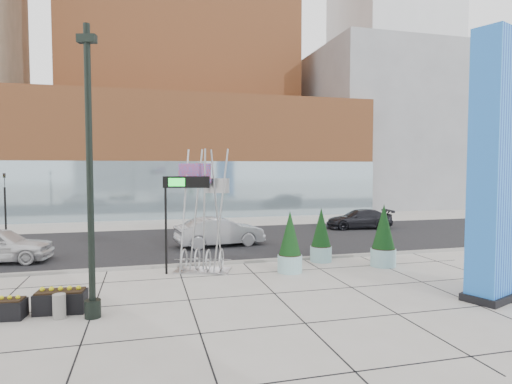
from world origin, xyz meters
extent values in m
plane|color=#9E9991|center=(0.00, 0.00, 0.00)|extent=(160.00, 160.00, 0.00)
cube|color=black|center=(0.00, 10.00, 0.01)|extent=(80.00, 12.00, 0.02)
cube|color=gray|center=(0.00, 4.00, 0.06)|extent=(80.00, 0.30, 0.12)
cube|color=#AC5F32|center=(1.00, 27.00, 5.50)|extent=(34.00, 10.00, 11.00)
cube|color=#8CA5B2|center=(1.00, 22.20, 2.50)|extent=(34.00, 0.60, 5.00)
cube|color=slate|center=(26.00, 32.00, 9.00)|extent=(20.00, 18.00, 18.00)
cube|color=#B2B7BC|center=(36.00, 48.00, 27.50)|extent=(16.00, 16.00, 55.00)
cube|color=#0B2DAB|center=(8.21, -3.36, 4.46)|extent=(2.67, 1.84, 8.92)
cube|color=black|center=(8.21, -3.36, 0.12)|extent=(2.92, 2.10, 0.25)
cylinder|color=black|center=(-4.93, -1.96, 4.28)|extent=(0.19, 0.19, 8.56)
cylinder|color=black|center=(-4.93, -1.96, 0.27)|extent=(0.47, 0.47, 0.53)
cube|color=black|center=(-4.93, -1.96, 8.13)|extent=(0.58, 0.38, 0.24)
cube|color=#A6A8AB|center=(-1.02, 2.88, 0.03)|extent=(2.57, 1.88, 0.06)
cylinder|color=#A6A8AB|center=(-1.76, 2.67, 2.63)|extent=(0.09, 0.09, 5.25)
cylinder|color=#A6A8AB|center=(-1.34, 3.04, 2.63)|extent=(0.09, 0.09, 5.25)
cylinder|color=#A6A8AB|center=(-0.92, 2.77, 2.63)|extent=(0.09, 0.09, 5.25)
cylinder|color=#A6A8AB|center=(-0.44, 3.09, 2.63)|extent=(0.09, 0.09, 5.25)
cylinder|color=#A6A8AB|center=(-0.18, 2.62, 2.63)|extent=(0.09, 0.09, 5.25)
torus|color=#A6A8AB|center=(-1.81, 2.77, 0.50)|extent=(0.40, 0.92, 0.96)
torus|color=#A6A8AB|center=(-1.28, 2.98, 0.50)|extent=(0.40, 0.92, 0.96)
torus|color=#A6A8AB|center=(-0.76, 2.77, 0.50)|extent=(0.40, 0.92, 0.96)
torus|color=#A6A8AB|center=(-0.23, 2.98, 0.50)|extent=(0.40, 0.92, 0.96)
cube|color=red|center=(-1.34, 2.88, 4.20)|extent=(1.33, 0.43, 0.84)
cube|color=#A6A8AB|center=(-0.39, 2.98, 3.68)|extent=(0.97, 0.51, 0.63)
cylinder|color=gray|center=(-5.88, -1.77, 0.36)|extent=(0.37, 0.37, 0.72)
cylinder|color=black|center=(-2.56, 2.80, 2.02)|extent=(0.10, 0.10, 4.04)
cube|color=black|center=(-1.69, 2.80, 3.85)|extent=(1.91, 0.60, 0.48)
cube|color=#19D833|center=(-2.08, 2.69, 3.85)|extent=(0.66, 0.17, 0.34)
cylinder|color=#92C1C4|center=(7.00, 1.80, 0.39)|extent=(1.13, 1.13, 0.79)
cylinder|color=black|center=(7.00, 1.80, 0.79)|extent=(1.04, 1.04, 0.07)
cone|color=black|center=(7.00, 1.80, 1.80)|extent=(1.01, 1.01, 2.03)
cylinder|color=#92C1C4|center=(4.67, 3.41, 0.36)|extent=(1.02, 1.02, 0.72)
cylinder|color=black|center=(4.67, 3.41, 0.72)|extent=(0.94, 0.94, 0.06)
cone|color=black|center=(4.67, 3.41, 1.64)|extent=(0.92, 0.92, 1.84)
cylinder|color=#92C1C4|center=(2.55, 1.80, 0.37)|extent=(1.05, 1.05, 0.73)
cylinder|color=black|center=(2.55, 1.80, 0.73)|extent=(0.96, 0.96, 0.06)
cone|color=black|center=(2.55, 1.80, 1.68)|extent=(0.94, 0.94, 1.89)
cube|color=black|center=(-7.50, -1.41, 0.27)|extent=(1.34, 0.78, 0.54)
cube|color=black|center=(-7.50, -1.41, 0.56)|extent=(1.23, 0.68, 0.05)
cube|color=black|center=(-5.94, -1.20, 0.32)|extent=(1.54, 0.87, 0.63)
cube|color=black|center=(-5.94, -1.20, 0.65)|extent=(1.42, 0.76, 0.06)
imported|color=#98999F|center=(0.68, 8.50, 0.82)|extent=(5.16, 2.46, 1.63)
imported|color=black|center=(11.69, 12.80, 0.69)|extent=(4.97, 2.50, 1.39)
cylinder|color=black|center=(-12.00, 15.00, 1.60)|extent=(0.12, 0.12, 3.20)
imported|color=black|center=(-12.00, 15.00, 3.65)|extent=(0.15, 0.18, 0.90)
camera|label=1|loc=(-3.38, -15.22, 4.45)|focal=30.00mm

